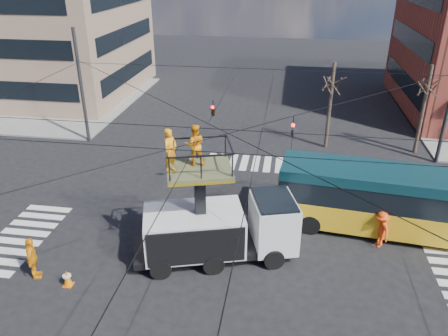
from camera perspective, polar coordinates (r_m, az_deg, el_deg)
ground at (r=19.91m, az=0.49°, el=-11.51°), size 120.00×120.00×0.00m
sidewalk_nw at (r=45.06m, az=-22.92°, el=8.28°), size 18.00×18.00×0.12m
crosswalks at (r=19.90m, az=0.49°, el=-11.48°), size 22.40×22.40×0.02m
overhead_network at (r=18.02m, az=0.50°, el=0.22°), size 24.24×24.24×8.00m
tree_a at (r=30.24m, az=13.98°, el=10.78°), size 2.00×2.00×6.00m
tree_b at (r=31.36m, az=25.08°, el=9.65°), size 2.00×2.00×6.00m
utility_truck at (r=18.83m, az=-0.65°, el=-6.37°), size 7.37×4.25×6.23m
city_bus at (r=22.18m, az=21.52°, el=-3.98°), size 11.13×3.76×3.20m
traffic_cone at (r=19.29m, az=-19.80°, el=-13.36°), size 0.36×0.36×0.73m
worker_ground at (r=19.86m, az=-23.74°, el=-10.77°), size 0.85×1.20×1.90m
flagger at (r=21.31m, az=19.74°, el=-7.54°), size 1.10×1.33×1.79m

